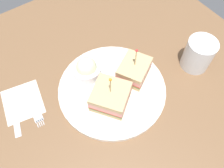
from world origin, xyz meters
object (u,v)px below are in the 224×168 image
at_px(plate, 112,89).
at_px(fork, 36,110).
at_px(drink_glass, 198,55).
at_px(napkin, 23,102).
at_px(knife, 15,117).
at_px(sandwich_half_back, 111,97).
at_px(sandwich_half_front, 134,70).
at_px(coleslaw_bowl, 87,69).

height_order(plate, fork, plate).
bearing_deg(drink_glass, napkin, 69.49).
height_order(drink_glass, napkin, drink_glass).
bearing_deg(plate, napkin, 63.41).
bearing_deg(plate, knife, 72.46).
bearing_deg(sandwich_half_back, sandwich_half_front, -71.98).
distance_m(coleslaw_bowl, knife, 0.22).
bearing_deg(sandwich_half_front, plate, 91.08).
height_order(plate, coleslaw_bowl, coleslaw_bowl).
bearing_deg(fork, knife, 73.98).
height_order(sandwich_half_front, coleslaw_bowl, sandwich_half_front).
distance_m(fork, knife, 0.05).
bearing_deg(fork, sandwich_half_back, -118.90).
relative_size(fork, knife, 0.97).
bearing_deg(sandwich_half_front, sandwich_half_back, 108.02).
bearing_deg(drink_glass, coleslaw_bowl, 62.47).
distance_m(napkin, knife, 0.04).
bearing_deg(coleslaw_bowl, plate, -159.85).
height_order(sandwich_half_back, drink_glass, sandwich_half_back).
bearing_deg(drink_glass, fork, 73.80).
distance_m(sandwich_half_front, napkin, 0.31).
xyz_separation_m(drink_glass, knife, (0.14, 0.49, -0.04)).
bearing_deg(napkin, drink_glass, -110.51).
xyz_separation_m(plate, napkin, (0.11, 0.21, -0.01)).
bearing_deg(sandwich_half_back, coleslaw_bowl, 1.41).
bearing_deg(knife, drink_glass, -106.18).
bearing_deg(napkin, coleslaw_bowl, -98.86).
bearing_deg(knife, sandwich_half_back, -116.21).
relative_size(plate, sandwich_half_front, 2.62).
height_order(sandwich_half_front, fork, sandwich_half_front).
distance_m(plate, sandwich_half_front, 0.08).
height_order(sandwich_half_back, napkin, sandwich_half_back).
relative_size(sandwich_half_back, knife, 0.95).
bearing_deg(plate, fork, 72.08).
relative_size(napkin, fork, 0.88).
xyz_separation_m(sandwich_half_back, coleslaw_bowl, (0.11, 0.00, -0.00)).
bearing_deg(sandwich_half_back, napkin, 53.78).
distance_m(sandwich_half_front, sandwich_half_back, 0.10).
distance_m(sandwich_half_back, napkin, 0.23).
xyz_separation_m(sandwich_half_front, fork, (0.06, 0.27, -0.03)).
height_order(drink_glass, knife, drink_glass).
relative_size(coleslaw_bowl, knife, 0.62).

